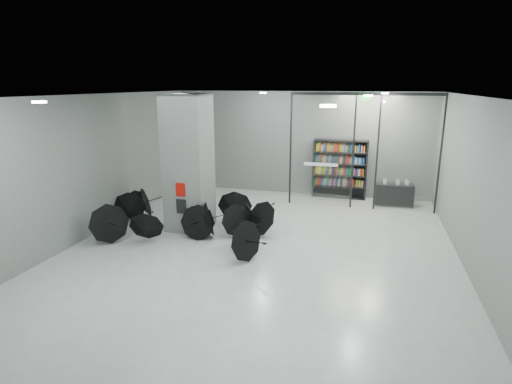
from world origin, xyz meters
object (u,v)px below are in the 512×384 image
(bookshelf, at_px, (340,169))
(shop_counter, at_px, (394,195))
(umbrella_cluster, at_px, (193,224))
(column, at_px, (189,163))

(bookshelf, relative_size, shop_counter, 1.69)
(shop_counter, relative_size, umbrella_cluster, 0.23)
(column, xyz_separation_m, bookshelf, (4.09, 4.75, -0.88))
(bookshelf, bearing_deg, column, -128.76)
(bookshelf, distance_m, umbrella_cluster, 6.53)
(column, height_order, bookshelf, column)
(shop_counter, bearing_deg, bookshelf, 160.87)
(column, height_order, umbrella_cluster, column)
(shop_counter, bearing_deg, umbrella_cluster, -143.52)
(bookshelf, distance_m, shop_counter, 2.22)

